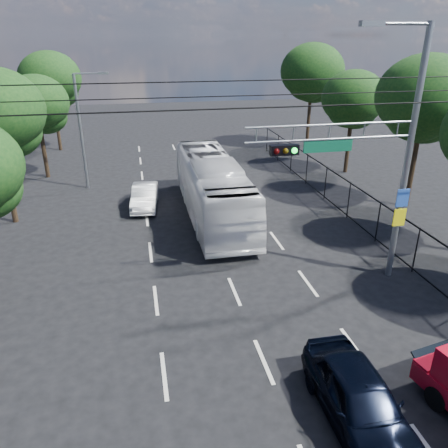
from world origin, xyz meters
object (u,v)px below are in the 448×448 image
object	(u,v)px
navy_hatchback	(359,399)
white_bus	(213,188)
white_van	(145,196)
signal_mast	(379,151)

from	to	relation	value
navy_hatchback	white_bus	distance (m)	14.47
navy_hatchback	white_van	distance (m)	17.08
navy_hatchback	white_bus	xyz separation A→B (m)	(-1.12, 14.40, 0.85)
white_bus	signal_mast	bearing A→B (deg)	-58.78
signal_mast	white_van	xyz separation A→B (m)	(-8.28, 9.83, -4.61)
signal_mast	navy_hatchback	bearing A→B (deg)	-118.61
signal_mast	white_bus	distance (m)	9.82
white_bus	white_van	size ratio (longest dim) A/B	2.95
signal_mast	navy_hatchback	xyz separation A→B (m)	(-3.60, -6.60, -4.51)
signal_mast	white_van	size ratio (longest dim) A/B	2.47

